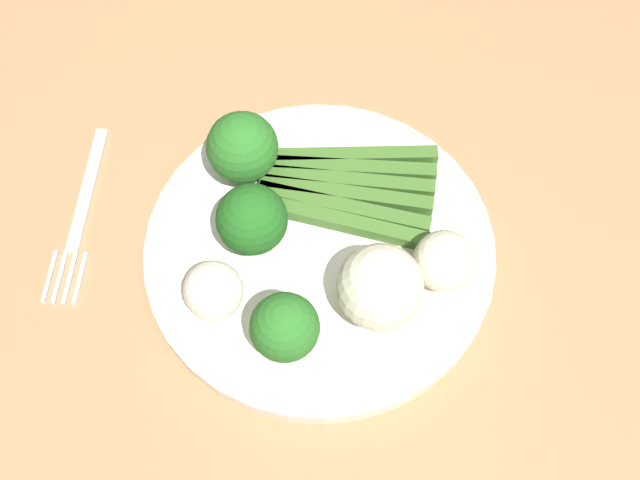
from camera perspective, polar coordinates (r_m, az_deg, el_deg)
The scene contains 11 objects.
ground_plane at distance 1.37m, azimuth 0.59°, elevation -16.20°, with size 6.00×6.00×0.02m, color #B7A88E.
dining_table at distance 0.73m, azimuth 1.06°, elevation -5.36°, with size 1.23×0.86×0.77m.
plate at distance 0.62m, azimuth 0.00°, elevation -0.54°, with size 0.28×0.28×0.01m, color silver.
asparagus_bundle at distance 0.63m, azimuth 2.06°, elevation 3.75°, with size 0.15×0.09×0.01m.
broccoli_near_center at distance 0.62m, azimuth -5.64°, elevation 6.65°, with size 0.06×0.06×0.07m.
broccoli_front at distance 0.58m, azimuth -4.95°, elevation 1.44°, with size 0.05×0.05×0.07m.
broccoli_left at distance 0.55m, azimuth -2.57°, elevation -6.38°, with size 0.05×0.05×0.06m.
cauliflower_front_left at distance 0.56m, azimuth 4.38°, elevation -3.43°, with size 0.06×0.06×0.06m, color beige.
cauliflower_edge at distance 0.59m, azimuth 8.97°, elevation -1.53°, with size 0.05×0.05×0.05m, color beige.
cauliflower_near_fork at distance 0.58m, azimuth -7.75°, elevation -3.67°, with size 0.04×0.04×0.04m, color silver.
fork at distance 0.67m, azimuth -16.94°, elevation 1.73°, with size 0.03×0.17×0.00m.
Camera 1 is at (-0.03, 0.28, 1.33)m, focal length 44.14 mm.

